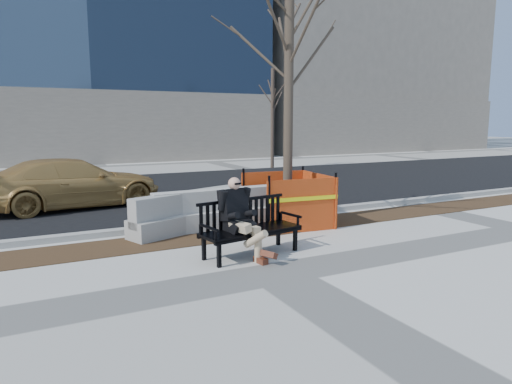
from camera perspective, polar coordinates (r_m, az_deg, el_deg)
ground at (r=7.06m, az=2.51°, el=-10.23°), size 120.00×120.00×0.00m
mulch_strip at (r=9.31m, az=-5.41°, el=-5.48°), size 40.00×1.20×0.02m
asphalt_street at (r=15.15m, az=-14.07°, el=-0.12°), size 60.00×10.40×0.01m
curb at (r=10.17m, az=-7.39°, el=-3.97°), size 60.00×0.25×0.12m
bench at (r=7.96m, az=-0.62°, el=-7.99°), size 1.94×0.96×0.99m
seated_man at (r=7.87m, az=-2.29°, el=-8.20°), size 0.74×1.06×1.37m
tree_fence at (r=10.28m, az=3.96°, el=-4.12°), size 2.71×2.71×6.18m
sedan at (r=13.21m, az=-21.88°, el=-1.82°), size 4.84×2.54×1.34m
jersey_barrier_left at (r=9.89m, az=-7.97°, el=-4.70°), size 2.99×1.59×0.85m
jersey_barrier_right at (r=10.00m, az=-4.38°, el=-4.49°), size 3.04×0.65×0.87m
far_tree_right at (r=22.65m, az=2.06°, el=3.05°), size 1.97×1.97×5.27m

